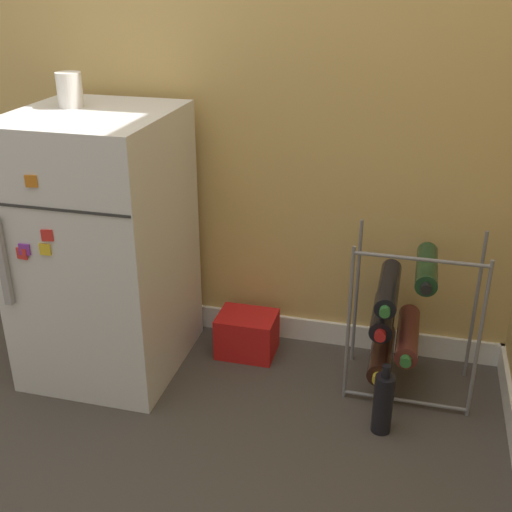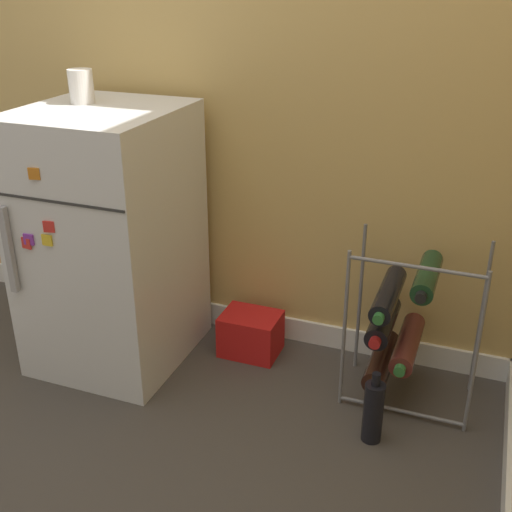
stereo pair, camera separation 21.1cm
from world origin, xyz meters
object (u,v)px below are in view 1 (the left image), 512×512
Objects in this scene: fridge_top_cup at (70,90)px; loose_bottle_floor at (383,403)px; soda_box at (247,334)px; mini_fridge at (104,246)px; wine_rack at (397,316)px.

loose_bottle_floor is (1.07, -0.21, -0.86)m from fridge_top_cup.
soda_box is 0.61m from loose_bottle_floor.
loose_bottle_floor is at bearing -31.68° from soda_box.
mini_fridge is 3.80× the size of loose_bottle_floor.
soda_box is (0.46, 0.16, -0.38)m from mini_fridge.
mini_fridge is at bearing -29.47° from fridge_top_cup.
loose_bottle_floor is (-0.01, -0.25, -0.17)m from wine_rack.
wine_rack is (1.00, 0.09, -0.19)m from mini_fridge.
soda_box is 1.05m from fridge_top_cup.
fridge_top_cup is (-0.09, 0.05, 0.51)m from mini_fridge.
wine_rack reaches higher than loose_bottle_floor.
soda_box is 0.88× the size of loose_bottle_floor.
fridge_top_cup reaches higher than loose_bottle_floor.
mini_fridge is at bearing 170.76° from loose_bottle_floor.
loose_bottle_floor reaches higher than soda_box.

